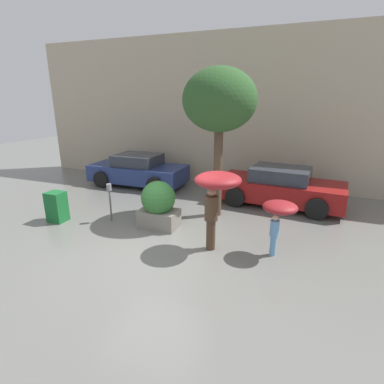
{
  "coord_description": "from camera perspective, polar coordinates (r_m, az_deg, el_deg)",
  "views": [
    {
      "loc": [
        3.17,
        -5.73,
        3.51
      ],
      "look_at": [
        0.33,
        1.6,
        1.05
      ],
      "focal_mm": 28.0,
      "sensor_mm": 36.0,
      "label": 1
    }
  ],
  "objects": [
    {
      "name": "parked_car_near",
      "position": [
        10.64,
        16.33,
        0.88
      ],
      "size": [
        4.28,
        2.23,
        1.31
      ],
      "rotation": [
        0.0,
        0.0,
        1.48
      ],
      "color": "maroon",
      "rests_on": "ground"
    },
    {
      "name": "planter_box",
      "position": [
        8.43,
        -6.41,
        -2.33
      ],
      "size": [
        1.1,
        0.96,
        1.35
      ],
      "color": "gray",
      "rests_on": "ground"
    },
    {
      "name": "person_child",
      "position": [
        7.01,
        16.25,
        -3.56
      ],
      "size": [
        0.78,
        0.78,
        1.31
      ],
      "rotation": [
        0.0,
        0.0,
        0.64
      ],
      "color": "#669ED1",
      "rests_on": "ground"
    },
    {
      "name": "building_facade",
      "position": [
        12.65,
        6.86,
        14.94
      ],
      "size": [
        18.0,
        0.3,
        6.0
      ],
      "color": "#B7A88E",
      "rests_on": "ground"
    },
    {
      "name": "parking_meter",
      "position": [
        9.05,
        -15.43,
        -0.45
      ],
      "size": [
        0.14,
        0.14,
        1.16
      ],
      "color": "#595B60",
      "rests_on": "ground"
    },
    {
      "name": "street_tree",
      "position": [
        8.87,
        5.28,
        16.78
      ],
      "size": [
        2.12,
        2.12,
        4.38
      ],
      "color": "brown",
      "rests_on": "ground"
    },
    {
      "name": "parked_car_far",
      "position": [
        12.8,
        -10.22,
        4.02
      ],
      "size": [
        3.99,
        1.96,
        1.31
      ],
      "rotation": [
        0.0,
        0.0,
        1.58
      ],
      "color": "navy",
      "rests_on": "ground"
    },
    {
      "name": "newspaper_box",
      "position": [
        9.73,
        -24.37,
        -2.57
      ],
      "size": [
        0.5,
        0.44,
        0.9
      ],
      "color": "#19662D",
      "rests_on": "ground"
    },
    {
      "name": "ground_plane",
      "position": [
        7.43,
        -7.0,
        -10.95
      ],
      "size": [
        40.0,
        40.0,
        0.0
      ],
      "primitive_type": "plane",
      "color": "slate"
    },
    {
      "name": "person_adult",
      "position": [
        6.88,
        4.71,
        0.84
      ],
      "size": [
        1.08,
        1.08,
        1.91
      ],
      "rotation": [
        0.0,
        0.0,
        0.41
      ],
      "color": "#473323",
      "rests_on": "ground"
    }
  ]
}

